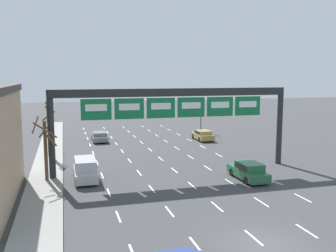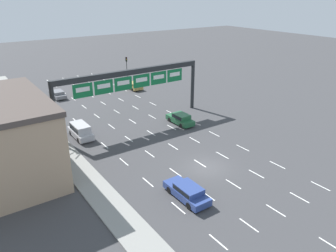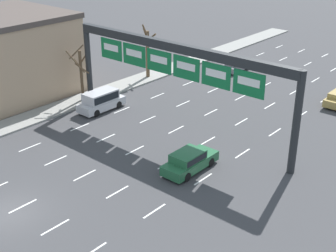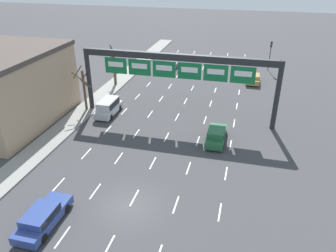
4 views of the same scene
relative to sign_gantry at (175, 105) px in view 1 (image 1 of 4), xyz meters
The scene contains 10 objects.
ground_plane 16.86m from the sign_gantry, 90.00° to the right, with size 220.00×220.00×0.00m, color #3D3D3F.
lane_dashes 6.43m from the sign_gantry, 90.00° to the right, with size 13.32×67.00×0.01m.
sign_gantry is the anchor object (origin of this frame).
car_grey 19.12m from the sign_gantry, 106.44° to the left, with size 1.88×4.72×1.27m.
car_gold 17.70m from the sign_gantry, 60.51° to the left, with size 1.96×4.15×1.35m.
car_green 8.53m from the sign_gantry, 40.94° to the right, with size 1.82×4.58×1.50m.
suv_silver 9.54m from the sign_gantry, behind, with size 1.86×4.58×1.84m.
traffic_light_near_gantry 24.31m from the sign_gantry, 63.81° to the left, with size 0.30×0.35×4.75m.
tree_bare_closest 11.57m from the sign_gantry, behind, with size 1.97×1.97×5.21m.
tree_bare_second 14.51m from the sign_gantry, 141.91° to the left, with size 1.39×1.33×5.87m.
Camera 1 is at (-9.61, -16.20, 8.69)m, focal length 40.00 mm.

